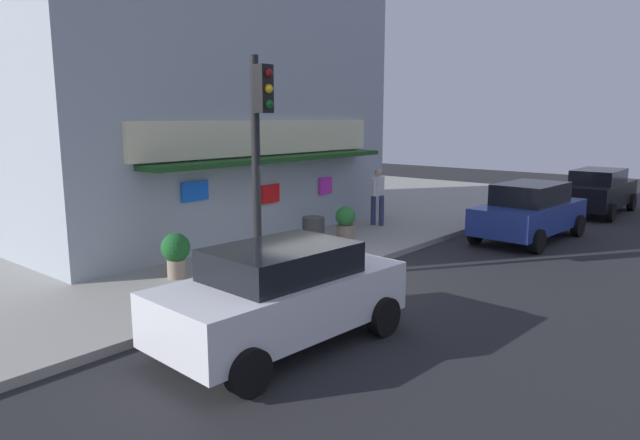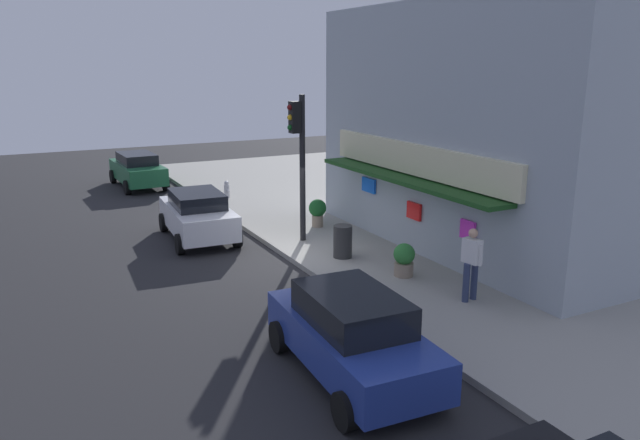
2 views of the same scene
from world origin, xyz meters
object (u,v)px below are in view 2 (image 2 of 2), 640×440
pedestrian (471,261)px  potted_plant_by_window (404,259)px  traffic_light (299,148)px  fire_hydrant (227,190)px  parked_car_white (198,215)px  parked_car_green (138,169)px  potted_plant_by_doorway (318,211)px  parked_car_blue (352,334)px  trash_can (343,241)px

pedestrian → potted_plant_by_window: bearing=-169.6°
traffic_light → fire_hydrant: (-7.10, -0.00, -2.60)m
parked_car_white → parked_car_green: size_ratio=0.93×
potted_plant_by_doorway → parked_car_blue: (9.25, -4.02, 0.12)m
traffic_light → potted_plant_by_doorway: traffic_light is taller
trash_can → parked_car_white: 5.25m
potted_plant_by_window → parked_car_green: 16.60m
trash_can → potted_plant_by_doorway: bearing=165.0°
traffic_light → potted_plant_by_doorway: (-1.25, 1.28, -2.38)m
potted_plant_by_doorway → pedestrian: bearing=1.1°
trash_can → pedestrian: (4.28, 1.05, 0.51)m
traffic_light → potted_plant_by_window: (4.26, 1.03, -2.48)m
potted_plant_by_doorway → parked_car_white: (-0.90, -3.94, 0.11)m
traffic_light → pedestrian: bearing=12.5°
traffic_light → fire_hydrant: bearing=-180.0°
potted_plant_by_window → trash_can: bearing=-162.9°
trash_can → potted_plant_by_window: size_ratio=1.07×
potted_plant_by_doorway → parked_car_green: parked_car_green is taller
trash_can → parked_car_white: (-4.27, -3.04, 0.20)m
pedestrian → parked_car_white: 9.49m
potted_plant_by_doorway → parked_car_white: 4.04m
potted_plant_by_window → parked_car_blue: 5.32m
potted_plant_by_window → parked_car_white: bearing=-150.1°
fire_hydrant → trash_can: 9.23m
traffic_light → pedestrian: 6.85m
traffic_light → pedestrian: traffic_light is taller
pedestrian → parked_car_white: (-8.56, -4.09, -0.32)m
potted_plant_by_doorway → parked_car_white: size_ratio=0.23×
potted_plant_by_window → potted_plant_by_doorway: bearing=177.4°
pedestrian → parked_car_green: bearing=-167.4°
trash_can → parked_car_blue: (5.88, -3.12, 0.21)m
traffic_light → parked_car_blue: bearing=-19.0°
pedestrian → parked_car_blue: (1.59, -4.17, -0.30)m
trash_can → parked_car_white: parked_car_white is taller
fire_hydrant → parked_car_white: 5.63m
pedestrian → parked_car_white: bearing=-154.5°
potted_plant_by_doorway → parked_car_green: size_ratio=0.22×
traffic_light → parked_car_green: traffic_light is taller
pedestrian → parked_car_blue: 4.47m
fire_hydrant → parked_car_white: bearing=-28.3°
potted_plant_by_doorway → parked_car_green: 11.38m
pedestrian → potted_plant_by_window: size_ratio=2.00×
parked_car_white → parked_car_green: parked_car_white is taller
traffic_light → fire_hydrant: 7.56m
traffic_light → trash_can: (2.12, 0.37, -2.47)m
trash_can → potted_plant_by_doorway: 3.49m
potted_plant_by_doorway → trash_can: bearing=-15.0°
potted_plant_by_window → fire_hydrant: bearing=-174.8°
traffic_light → parked_car_blue: 8.75m
parked_car_green → parked_car_blue: bearing=-0.2°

